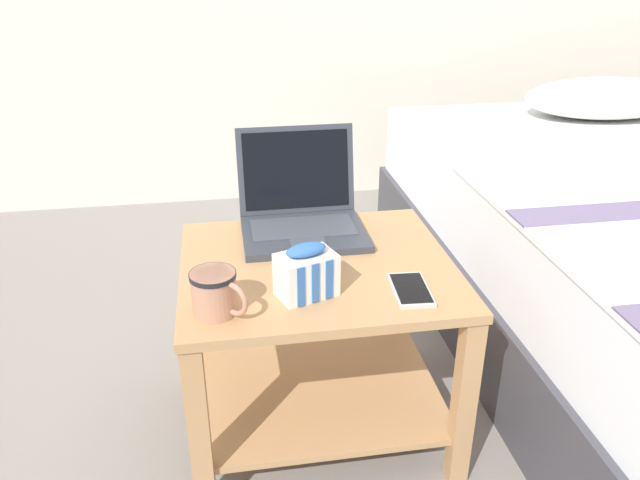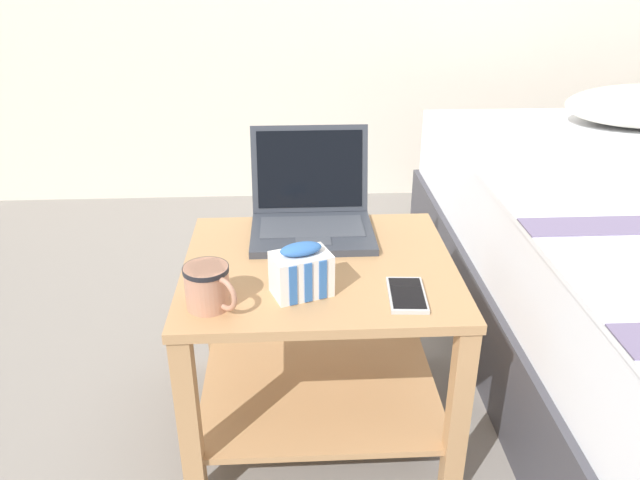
% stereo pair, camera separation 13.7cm
% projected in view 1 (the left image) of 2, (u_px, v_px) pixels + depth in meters
% --- Properties ---
extents(ground_plane, '(8.00, 8.00, 0.00)m').
position_uv_depth(ground_plane, '(317.00, 419.00, 1.65)').
color(ground_plane, gray).
extents(bedside_table, '(0.63, 0.55, 0.46)m').
position_uv_depth(bedside_table, '(317.00, 323.00, 1.51)').
color(bedside_table, tan).
rests_on(bedside_table, ground_plane).
extents(laptop, '(0.31, 0.29, 0.24)m').
position_uv_depth(laptop, '(301.00, 212.00, 1.59)').
color(laptop, '#333842').
rests_on(laptop, bedside_table).
extents(mug_front_left, '(0.11, 0.11, 0.09)m').
position_uv_depth(mug_front_left, '(215.00, 291.00, 1.23)').
color(mug_front_left, tan).
rests_on(mug_front_left, bedside_table).
extents(snack_bag, '(0.14, 0.11, 0.12)m').
position_uv_depth(snack_bag, '(306.00, 272.00, 1.30)').
color(snack_bag, white).
rests_on(snack_bag, bedside_table).
extents(cell_phone, '(0.09, 0.14, 0.01)m').
position_uv_depth(cell_phone, '(411.00, 290.00, 1.33)').
color(cell_phone, '#B7BABC').
rests_on(cell_phone, bedside_table).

